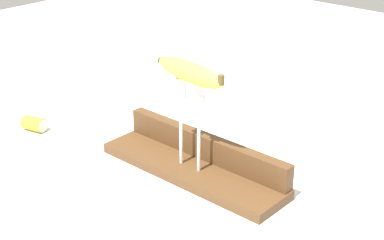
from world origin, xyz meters
TOP-DOWN VIEW (x-y plane):
  - ground_plane at (0.00, 0.00)m, footprint 3.00×3.00m
  - wooden_board at (0.00, 0.00)m, footprint 0.41×0.11m
  - board_backstop at (0.00, 0.04)m, footprint 0.40×0.03m
  - fork_stand_center at (0.00, -0.01)m, footprint 0.07×0.01m
  - banana_raised_center at (-0.00, -0.01)m, footprint 0.19×0.06m
  - banana_chunk_near at (-0.41, -0.09)m, footprint 0.06×0.05m

SIDE VIEW (x-z plane):
  - ground_plane at x=0.00m, z-range 0.00..0.00m
  - wooden_board at x=0.00m, z-range 0.00..0.02m
  - banana_chunk_near at x=-0.41m, z-range 0.00..0.03m
  - board_backstop at x=0.00m, z-range 0.02..0.07m
  - fork_stand_center at x=0.00m, z-range 0.04..0.22m
  - banana_raised_center at x=0.00m, z-range 0.20..0.24m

